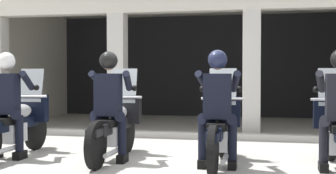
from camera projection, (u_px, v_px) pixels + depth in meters
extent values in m
plane|color=#A8A59E|center=(197.00, 135.00, 9.77)|extent=(80.00, 80.00, 0.00)
cube|color=black|center=(209.00, 66.00, 14.01)|extent=(9.42, 0.24, 2.97)
cube|color=beige|center=(183.00, 1.00, 9.68)|extent=(9.42, 0.36, 0.44)
cube|color=beige|center=(198.00, 2.00, 11.75)|extent=(9.42, 4.94, 0.16)
cube|color=beige|center=(29.00, 65.00, 12.75)|extent=(0.30, 4.94, 2.97)
cube|color=beige|center=(118.00, 74.00, 10.02)|extent=(0.35, 0.36, 2.53)
cube|color=beige|center=(252.00, 74.00, 9.44)|extent=(0.35, 0.36, 2.53)
cube|color=#B7B5AD|center=(178.00, 135.00, 9.27)|extent=(9.02, 0.24, 0.12)
cylinder|color=black|center=(36.00, 130.00, 7.86)|extent=(0.09, 0.64, 0.64)
cube|color=black|center=(36.00, 118.00, 7.86)|extent=(0.14, 0.44, 0.08)
cube|color=silver|center=(12.00, 133.00, 7.13)|extent=(0.28, 0.44, 0.28)
cube|color=black|center=(13.00, 124.00, 7.17)|extent=(0.18, 1.24, 0.16)
ellipsoid|color=#B2B2B7|center=(21.00, 111.00, 7.38)|extent=(0.26, 0.48, 0.22)
cube|color=black|center=(7.00, 121.00, 7.00)|extent=(0.24, 0.52, 0.10)
cylinder|color=silver|center=(34.00, 116.00, 7.80)|extent=(0.05, 0.24, 0.53)
cube|color=black|center=(32.00, 108.00, 7.73)|extent=(0.52, 0.16, 0.44)
sphere|color=silver|center=(35.00, 107.00, 7.83)|extent=(0.18, 0.18, 0.18)
cube|color=silver|center=(31.00, 85.00, 7.70)|extent=(0.40, 0.14, 0.54)
cylinder|color=silver|center=(29.00, 96.00, 7.63)|extent=(0.62, 0.04, 0.04)
cylinder|color=silver|center=(7.00, 150.00, 6.77)|extent=(0.07, 0.55, 0.07)
cube|color=black|center=(6.00, 94.00, 6.96)|extent=(0.36, 0.22, 0.60)
cube|color=#591414|center=(10.00, 92.00, 7.08)|extent=(0.05, 0.02, 0.32)
sphere|color=tan|center=(6.00, 63.00, 6.97)|extent=(0.21, 0.21, 0.21)
sphere|color=silver|center=(6.00, 61.00, 6.97)|extent=(0.26, 0.26, 0.26)
cylinder|color=black|center=(16.00, 115.00, 6.96)|extent=(0.26, 0.29, 0.17)
cylinder|color=black|center=(19.00, 133.00, 6.96)|extent=(0.12, 0.12, 0.53)
cube|color=black|center=(20.00, 155.00, 6.98)|extent=(0.11, 0.26, 0.12)
cylinder|color=black|center=(27.00, 81.00, 7.14)|extent=(0.19, 0.48, 0.31)
sphere|color=black|center=(36.00, 88.00, 7.34)|extent=(0.09, 0.09, 0.09)
cylinder|color=black|center=(1.00, 81.00, 7.23)|extent=(0.19, 0.48, 0.31)
sphere|color=black|center=(6.00, 87.00, 7.45)|extent=(0.09, 0.09, 0.09)
cylinder|color=black|center=(127.00, 132.00, 7.60)|extent=(0.09, 0.64, 0.64)
cylinder|color=black|center=(96.00, 145.00, 6.23)|extent=(0.09, 0.64, 0.64)
cube|color=black|center=(127.00, 119.00, 7.59)|extent=(0.14, 0.44, 0.08)
cube|color=silver|center=(112.00, 135.00, 6.87)|extent=(0.28, 0.44, 0.28)
cube|color=black|center=(113.00, 126.00, 6.91)|extent=(0.18, 1.24, 0.16)
ellipsoid|color=#B2B2B7|center=(117.00, 113.00, 7.12)|extent=(0.26, 0.48, 0.22)
cube|color=black|center=(109.00, 123.00, 6.73)|extent=(0.24, 0.52, 0.10)
cube|color=black|center=(97.00, 132.00, 6.28)|extent=(0.16, 0.48, 0.10)
cylinder|color=silver|center=(126.00, 118.00, 7.53)|extent=(0.05, 0.24, 0.53)
cube|color=black|center=(125.00, 109.00, 7.47)|extent=(0.52, 0.16, 0.44)
sphere|color=silver|center=(126.00, 108.00, 7.57)|extent=(0.18, 0.18, 0.18)
cube|color=silver|center=(124.00, 86.00, 7.44)|extent=(0.40, 0.14, 0.54)
cylinder|color=silver|center=(123.00, 97.00, 7.37)|extent=(0.62, 0.04, 0.04)
cylinder|color=silver|center=(112.00, 153.00, 6.50)|extent=(0.07, 0.55, 0.07)
cube|color=black|center=(108.00, 95.00, 6.70)|extent=(0.36, 0.22, 0.60)
cube|color=black|center=(111.00, 93.00, 6.82)|extent=(0.05, 0.02, 0.32)
sphere|color=tan|center=(109.00, 63.00, 6.71)|extent=(0.21, 0.21, 0.21)
sphere|color=black|center=(109.00, 60.00, 6.71)|extent=(0.26, 0.26, 0.26)
cylinder|color=black|center=(118.00, 116.00, 6.70)|extent=(0.26, 0.29, 0.17)
cylinder|color=black|center=(122.00, 136.00, 6.70)|extent=(0.12, 0.12, 0.53)
cube|color=black|center=(122.00, 158.00, 6.72)|extent=(0.11, 0.26, 0.12)
cylinder|color=black|center=(99.00, 116.00, 6.76)|extent=(0.26, 0.29, 0.17)
cylinder|color=black|center=(96.00, 135.00, 6.78)|extent=(0.12, 0.12, 0.53)
cube|color=black|center=(96.00, 157.00, 6.80)|extent=(0.11, 0.26, 0.12)
cylinder|color=black|center=(128.00, 81.00, 6.87)|extent=(0.19, 0.48, 0.31)
sphere|color=black|center=(134.00, 88.00, 7.08)|extent=(0.09, 0.09, 0.09)
cylinder|color=black|center=(99.00, 81.00, 6.97)|extent=(0.19, 0.48, 0.31)
sphere|color=black|center=(101.00, 88.00, 7.18)|extent=(0.09, 0.09, 0.09)
cylinder|color=black|center=(223.00, 136.00, 7.16)|extent=(0.09, 0.64, 0.64)
cylinder|color=black|center=(213.00, 151.00, 5.79)|extent=(0.09, 0.64, 0.64)
cube|color=black|center=(223.00, 122.00, 7.15)|extent=(0.14, 0.44, 0.08)
cube|color=silver|center=(218.00, 140.00, 6.43)|extent=(0.28, 0.44, 0.28)
cube|color=black|center=(219.00, 130.00, 6.47)|extent=(0.18, 1.24, 0.16)
ellipsoid|color=black|center=(220.00, 115.00, 6.68)|extent=(0.26, 0.48, 0.22)
cube|color=black|center=(217.00, 126.00, 6.29)|extent=(0.24, 0.52, 0.10)
cube|color=black|center=(214.00, 136.00, 5.84)|extent=(0.16, 0.48, 0.10)
cylinder|color=silver|center=(223.00, 121.00, 7.09)|extent=(0.05, 0.24, 0.53)
cube|color=black|center=(223.00, 112.00, 7.03)|extent=(0.52, 0.16, 0.44)
sphere|color=silver|center=(223.00, 110.00, 7.13)|extent=(0.18, 0.18, 0.18)
cube|color=silver|center=(223.00, 87.00, 7.00)|extent=(0.40, 0.14, 0.54)
cylinder|color=silver|center=(222.00, 99.00, 6.93)|extent=(0.62, 0.04, 0.04)
cylinder|color=silver|center=(225.00, 159.00, 6.06)|extent=(0.07, 0.55, 0.07)
cube|color=black|center=(217.00, 96.00, 6.26)|extent=(0.36, 0.22, 0.60)
cube|color=#591414|center=(218.00, 94.00, 6.38)|extent=(0.05, 0.02, 0.32)
sphere|color=#936B51|center=(218.00, 62.00, 6.27)|extent=(0.21, 0.21, 0.21)
sphere|color=#191E38|center=(218.00, 60.00, 6.27)|extent=(0.26, 0.26, 0.26)
cylinder|color=black|center=(228.00, 119.00, 6.26)|extent=(0.26, 0.29, 0.17)
cylinder|color=black|center=(232.00, 140.00, 6.26)|extent=(0.12, 0.12, 0.53)
cube|color=black|center=(232.00, 164.00, 6.28)|extent=(0.11, 0.26, 0.12)
cylinder|color=black|center=(207.00, 119.00, 6.32)|extent=(0.26, 0.29, 0.17)
cylinder|color=black|center=(202.00, 139.00, 6.34)|extent=(0.12, 0.12, 0.53)
cube|color=black|center=(203.00, 163.00, 6.36)|extent=(0.11, 0.26, 0.12)
cylinder|color=black|center=(235.00, 82.00, 6.43)|extent=(0.19, 0.48, 0.31)
sphere|color=black|center=(239.00, 89.00, 6.64)|extent=(0.09, 0.09, 0.09)
cylinder|color=black|center=(203.00, 81.00, 6.53)|extent=(0.19, 0.48, 0.31)
sphere|color=black|center=(202.00, 89.00, 6.74)|extent=(0.09, 0.09, 0.09)
cylinder|color=black|center=(331.00, 138.00, 6.91)|extent=(0.09, 0.64, 0.64)
cube|color=black|center=(331.00, 124.00, 6.90)|extent=(0.14, 0.44, 0.08)
ellipsoid|color=#1E2338|center=(336.00, 117.00, 6.43)|extent=(0.26, 0.48, 0.22)
cylinder|color=silver|center=(332.00, 122.00, 6.84)|extent=(0.05, 0.24, 0.53)
cube|color=black|center=(332.00, 113.00, 6.78)|extent=(0.52, 0.16, 0.44)
sphere|color=silver|center=(331.00, 111.00, 6.87)|extent=(0.18, 0.18, 0.18)
cube|color=silver|center=(333.00, 87.00, 6.75)|extent=(0.40, 0.14, 0.54)
cylinder|color=silver|center=(333.00, 100.00, 6.67)|extent=(0.62, 0.04, 0.04)
cylinder|color=black|center=(329.00, 121.00, 6.06)|extent=(0.26, 0.29, 0.17)
cylinder|color=black|center=(324.00, 142.00, 6.08)|extent=(0.12, 0.12, 0.53)
cube|color=black|center=(323.00, 167.00, 6.10)|extent=(0.11, 0.26, 0.12)
cylinder|color=black|center=(321.00, 82.00, 6.27)|extent=(0.19, 0.48, 0.31)
sphere|color=black|center=(316.00, 89.00, 6.49)|extent=(0.09, 0.09, 0.09)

